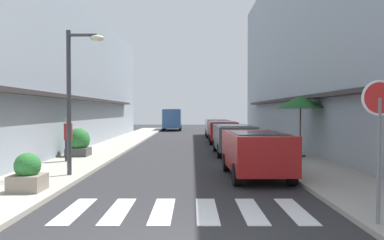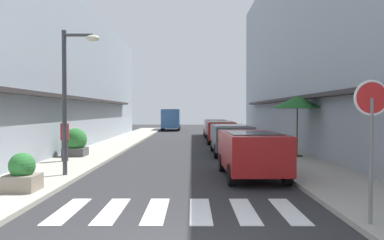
% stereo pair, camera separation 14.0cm
% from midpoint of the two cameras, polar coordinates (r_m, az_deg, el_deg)
% --- Properties ---
extents(ground_plane, '(81.64, 81.64, 0.00)m').
position_cam_midpoint_polar(ground_plane, '(20.45, -0.79, -4.70)').
color(ground_plane, '#2B2B2D').
extents(sidewalk_left, '(2.54, 51.96, 0.12)m').
position_cam_midpoint_polar(sidewalk_left, '(20.99, -13.28, -4.42)').
color(sidewalk_left, '#ADA899').
rests_on(sidewalk_left, ground_plane).
extents(sidewalk_right, '(2.54, 51.96, 0.12)m').
position_cam_midpoint_polar(sidewalk_right, '(20.89, 11.75, -4.44)').
color(sidewalk_right, '#9E998E').
rests_on(sidewalk_right, ground_plane).
extents(building_row_left, '(5.50, 35.40, 8.46)m').
position_cam_midpoint_polar(building_row_left, '(22.94, -22.10, 6.42)').
color(building_row_left, '#939EA8').
rests_on(building_row_left, ground_plane).
extents(building_row_right, '(5.50, 35.40, 11.87)m').
position_cam_midpoint_polar(building_row_right, '(22.99, 20.77, 10.72)').
color(building_row_right, '#939EA8').
rests_on(building_row_right, ground_plane).
extents(crosswalk, '(5.20, 2.20, 0.01)m').
position_cam_midpoint_polar(crosswalk, '(8.46, -1.73, -13.33)').
color(crosswalk, silver).
rests_on(crosswalk, ground_plane).
extents(parked_car_near, '(1.88, 4.11, 1.47)m').
position_cam_midpoint_polar(parked_car_near, '(12.48, 8.98, -4.33)').
color(parked_car_near, maroon).
rests_on(parked_car_near, ground_plane).
extents(parked_car_mid, '(1.84, 4.51, 1.47)m').
position_cam_midpoint_polar(parked_car_mid, '(19.00, 5.82, -2.38)').
color(parked_car_mid, '#4C5156').
rests_on(parked_car_mid, ground_plane).
extents(parked_car_far, '(1.87, 4.07, 1.47)m').
position_cam_midpoint_polar(parked_car_far, '(25.60, 4.27, -1.43)').
color(parked_car_far, maroon).
rests_on(parked_car_far, ground_plane).
extents(parked_car_distant, '(1.81, 4.38, 1.47)m').
position_cam_midpoint_polar(parked_car_distant, '(31.67, 3.42, -0.90)').
color(parked_car_distant, silver).
rests_on(parked_car_distant, ground_plane).
extents(delivery_van, '(2.06, 5.42, 2.37)m').
position_cam_midpoint_polar(delivery_van, '(42.99, -3.19, 0.33)').
color(delivery_van, '#33598C').
rests_on(delivery_van, ground_plane).
extents(round_street_sign, '(0.65, 0.07, 2.59)m').
position_cam_midpoint_polar(round_street_sign, '(7.58, 25.48, 0.84)').
color(round_street_sign, slate).
rests_on(round_street_sign, sidewalk_right).
extents(street_lamp, '(1.19, 0.28, 4.58)m').
position_cam_midpoint_polar(street_lamp, '(12.74, -17.41, 4.99)').
color(street_lamp, '#38383D').
rests_on(street_lamp, sidewalk_left).
extents(cafe_umbrella, '(2.27, 2.27, 2.71)m').
position_cam_midpoint_polar(cafe_umbrella, '(17.75, 15.47, 2.54)').
color(cafe_umbrella, '#262626').
rests_on(cafe_umbrella, sidewalk_right).
extents(planter_corner, '(0.79, 0.79, 0.98)m').
position_cam_midpoint_polar(planter_corner, '(10.69, -23.76, -7.34)').
color(planter_corner, gray).
rests_on(planter_corner, sidewalk_left).
extents(planter_midblock, '(1.04, 1.04, 1.26)m').
position_cam_midpoint_polar(planter_midblock, '(18.12, -16.93, -3.23)').
color(planter_midblock, '#4C4C4C').
rests_on(planter_midblock, sidewalk_left).
extents(pedestrian_walking_near, '(0.34, 0.34, 1.76)m').
position_cam_midpoint_polar(pedestrian_walking_near, '(16.36, -18.33, -2.58)').
color(pedestrian_walking_near, '#282B33').
rests_on(pedestrian_walking_near, sidewalk_left).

